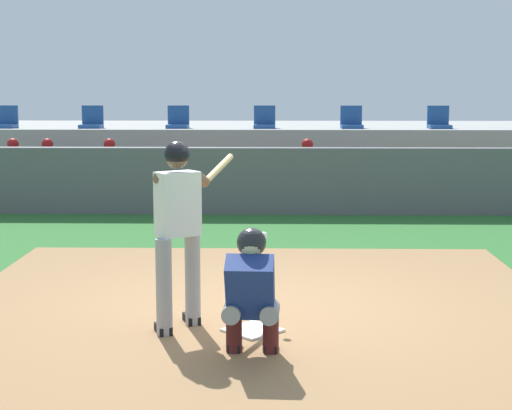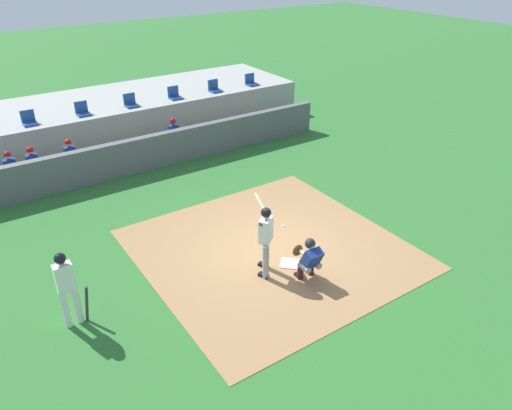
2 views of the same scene
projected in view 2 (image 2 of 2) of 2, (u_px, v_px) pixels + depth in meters
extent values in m
plane|color=#2D6B2D|center=(271.00, 249.00, 12.68)|extent=(80.00, 80.00, 0.00)
cube|color=#9E754C|center=(271.00, 249.00, 12.68)|extent=(6.40, 6.40, 0.01)
cube|color=white|center=(290.00, 263.00, 12.09)|extent=(0.62, 0.62, 0.02)
cylinder|color=#99999E|center=(266.00, 262.00, 11.39)|extent=(0.15, 0.15, 0.92)
cylinder|color=#99999E|center=(265.00, 252.00, 11.75)|extent=(0.15, 0.15, 0.92)
cube|color=white|center=(266.00, 230.00, 11.20)|extent=(0.45, 0.42, 0.60)
sphere|color=brown|center=(266.00, 214.00, 10.99)|extent=(0.21, 0.21, 0.21)
sphere|color=black|center=(266.00, 213.00, 10.98)|extent=(0.24, 0.24, 0.24)
cylinder|color=brown|center=(264.00, 220.00, 11.19)|extent=(0.50, 0.44, 0.18)
cylinder|color=brown|center=(269.00, 216.00, 11.33)|extent=(0.15, 0.27, 0.17)
cylinder|color=tan|center=(261.00, 204.00, 11.74)|extent=(0.27, 0.84, 0.24)
cube|color=black|center=(263.00, 276.00, 11.62)|extent=(0.20, 0.29, 0.09)
cube|color=black|center=(263.00, 265.00, 11.98)|extent=(0.20, 0.29, 0.09)
cylinder|color=gray|center=(305.00, 267.00, 11.27)|extent=(0.17, 0.33, 0.16)
cylinder|color=#4C1919|center=(300.00, 271.00, 11.49)|extent=(0.14, 0.14, 0.42)
cube|color=black|center=(299.00, 276.00, 11.62)|extent=(0.12, 0.24, 0.08)
cylinder|color=gray|center=(315.00, 263.00, 11.42)|extent=(0.17, 0.33, 0.16)
cylinder|color=#4C1919|center=(311.00, 267.00, 11.63)|extent=(0.14, 0.14, 0.42)
cube|color=black|center=(309.00, 272.00, 11.76)|extent=(0.12, 0.24, 0.08)
cube|color=navy|center=(312.00, 259.00, 11.20)|extent=(0.42, 0.45, 0.57)
cube|color=#2D2D33|center=(309.00, 256.00, 11.29)|extent=(0.39, 0.27, 0.45)
sphere|color=beige|center=(311.00, 245.00, 11.10)|extent=(0.21, 0.21, 0.21)
sphere|color=#232328|center=(310.00, 244.00, 11.10)|extent=(0.25, 0.25, 0.25)
cylinder|color=beige|center=(305.00, 254.00, 11.35)|extent=(0.12, 0.45, 0.10)
ellipsoid|color=brown|center=(298.00, 250.00, 11.50)|extent=(0.28, 0.13, 0.30)
sphere|color=white|center=(283.00, 226.00, 12.05)|extent=(0.07, 0.07, 0.07)
cylinder|color=silver|center=(65.00, 309.00, 9.96)|extent=(0.14, 0.14, 0.92)
cylinder|color=silver|center=(77.00, 305.00, 10.08)|extent=(0.14, 0.14, 0.92)
cube|color=white|center=(64.00, 277.00, 9.65)|extent=(0.36, 0.22, 0.60)
sphere|color=brown|center=(60.00, 260.00, 9.45)|extent=(0.20, 0.20, 0.20)
sphere|color=black|center=(60.00, 259.00, 9.43)|extent=(0.23, 0.23, 0.23)
cylinder|color=#333338|center=(87.00, 304.00, 10.15)|extent=(0.18, 0.06, 0.85)
cube|color=#59595E|center=(164.00, 149.00, 17.11)|extent=(13.00, 0.30, 1.20)
cube|color=olive|center=(154.00, 150.00, 18.02)|extent=(11.80, 0.44, 0.45)
cylinder|color=#939399|center=(9.00, 178.00, 15.28)|extent=(0.15, 0.40, 0.15)
cylinder|color=#939399|center=(13.00, 188.00, 15.27)|extent=(0.13, 0.13, 0.45)
cube|color=maroon|center=(14.00, 194.00, 15.32)|extent=(0.11, 0.24, 0.08)
cylinder|color=#939399|center=(18.00, 176.00, 15.41)|extent=(0.15, 0.40, 0.15)
cylinder|color=#939399|center=(22.00, 186.00, 15.39)|extent=(0.13, 0.13, 0.45)
cube|color=maroon|center=(23.00, 192.00, 15.45)|extent=(0.11, 0.24, 0.08)
cube|color=navy|center=(10.00, 167.00, 15.38)|extent=(0.36, 0.22, 0.54)
sphere|color=beige|center=(7.00, 156.00, 15.19)|extent=(0.20, 0.20, 0.20)
sphere|color=maroon|center=(7.00, 155.00, 15.17)|extent=(0.22, 0.22, 0.22)
cylinder|color=beige|center=(5.00, 173.00, 15.23)|extent=(0.09, 0.41, 0.22)
cylinder|color=beige|center=(19.00, 170.00, 15.42)|extent=(0.09, 0.41, 0.22)
cylinder|color=#939399|center=(32.00, 173.00, 15.61)|extent=(0.15, 0.40, 0.15)
cylinder|color=#939399|center=(35.00, 183.00, 15.59)|extent=(0.13, 0.13, 0.45)
cube|color=maroon|center=(37.00, 189.00, 15.65)|extent=(0.11, 0.24, 0.08)
cylinder|color=#939399|center=(40.00, 171.00, 15.74)|extent=(0.15, 0.40, 0.15)
cylinder|color=#939399|center=(44.00, 181.00, 15.72)|extent=(0.13, 0.13, 0.45)
cube|color=maroon|center=(45.00, 187.00, 15.77)|extent=(0.11, 0.24, 0.08)
cube|color=navy|center=(33.00, 162.00, 15.70)|extent=(0.36, 0.22, 0.54)
sphere|color=tan|center=(30.00, 151.00, 15.52)|extent=(0.20, 0.20, 0.20)
sphere|color=maroon|center=(30.00, 150.00, 15.50)|extent=(0.22, 0.22, 0.22)
cylinder|color=tan|center=(28.00, 168.00, 15.56)|extent=(0.09, 0.41, 0.22)
cylinder|color=tan|center=(41.00, 165.00, 15.75)|extent=(0.09, 0.41, 0.22)
cylinder|color=#939399|center=(70.00, 165.00, 16.20)|extent=(0.15, 0.40, 0.15)
cylinder|color=#939399|center=(73.00, 174.00, 16.18)|extent=(0.13, 0.13, 0.45)
cube|color=maroon|center=(74.00, 180.00, 16.23)|extent=(0.11, 0.24, 0.08)
cylinder|color=#939399|center=(78.00, 163.00, 16.32)|extent=(0.15, 0.40, 0.15)
cylinder|color=#939399|center=(81.00, 172.00, 16.31)|extent=(0.13, 0.13, 0.45)
cube|color=maroon|center=(82.00, 178.00, 16.36)|extent=(0.11, 0.24, 0.08)
cube|color=navy|center=(70.00, 154.00, 16.29)|extent=(0.36, 0.22, 0.54)
sphere|color=tan|center=(68.00, 143.00, 16.10)|extent=(0.20, 0.20, 0.20)
sphere|color=maroon|center=(68.00, 142.00, 16.08)|extent=(0.22, 0.22, 0.22)
cylinder|color=tan|center=(66.00, 160.00, 16.14)|extent=(0.09, 0.41, 0.22)
cylinder|color=tan|center=(78.00, 157.00, 16.34)|extent=(0.09, 0.41, 0.22)
cylinder|color=#939399|center=(174.00, 141.00, 18.06)|extent=(0.15, 0.40, 0.15)
cylinder|color=#939399|center=(177.00, 150.00, 18.04)|extent=(0.13, 0.13, 0.45)
cube|color=maroon|center=(178.00, 155.00, 18.09)|extent=(0.11, 0.24, 0.08)
cylinder|color=#939399|center=(180.00, 140.00, 18.18)|extent=(0.15, 0.40, 0.15)
cylinder|color=#939399|center=(183.00, 148.00, 18.17)|extent=(0.13, 0.13, 0.45)
cube|color=maroon|center=(184.00, 153.00, 18.22)|extent=(0.11, 0.24, 0.08)
cube|color=navy|center=(174.00, 132.00, 18.15)|extent=(0.36, 0.22, 0.54)
sphere|color=brown|center=(173.00, 122.00, 17.96)|extent=(0.20, 0.20, 0.20)
sphere|color=maroon|center=(173.00, 121.00, 17.94)|extent=(0.22, 0.22, 0.22)
cylinder|color=brown|center=(171.00, 137.00, 18.00)|extent=(0.09, 0.41, 0.22)
cylinder|color=brown|center=(180.00, 135.00, 18.20)|extent=(0.09, 0.41, 0.22)
cube|color=#9E9E99|center=(120.00, 113.00, 20.26)|extent=(15.00, 4.40, 1.40)
cube|color=#1E478C|center=(30.00, 124.00, 16.92)|extent=(0.46, 0.46, 0.08)
cube|color=#1E478C|center=(27.00, 116.00, 16.95)|extent=(0.46, 0.06, 0.40)
cube|color=#1E478C|center=(84.00, 114.00, 17.83)|extent=(0.46, 0.46, 0.08)
cube|color=#1E478C|center=(81.00, 107.00, 17.86)|extent=(0.46, 0.06, 0.40)
cube|color=#1E478C|center=(132.00, 106.00, 18.74)|extent=(0.46, 0.46, 0.08)
cube|color=#1E478C|center=(129.00, 98.00, 18.77)|extent=(0.46, 0.06, 0.40)
cube|color=#1E478C|center=(176.00, 98.00, 19.64)|extent=(0.46, 0.46, 0.08)
cube|color=#1E478C|center=(173.00, 91.00, 19.67)|extent=(0.46, 0.06, 0.40)
cube|color=#1E478C|center=(215.00, 91.00, 20.55)|extent=(0.46, 0.46, 0.08)
cube|color=#1E478C|center=(213.00, 84.00, 20.58)|extent=(0.46, 0.06, 0.40)
cube|color=#1E478C|center=(252.00, 84.00, 21.46)|extent=(0.46, 0.46, 0.08)
cube|color=#1E478C|center=(250.00, 78.00, 21.49)|extent=(0.46, 0.06, 0.40)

